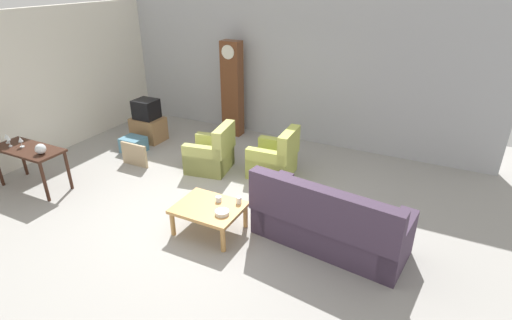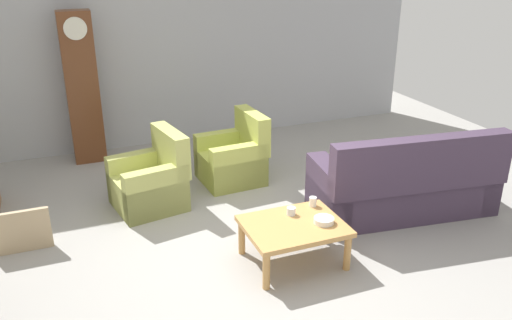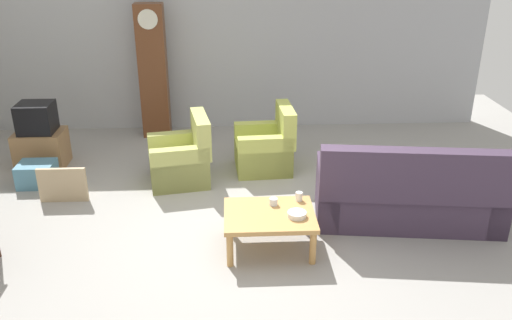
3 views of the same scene
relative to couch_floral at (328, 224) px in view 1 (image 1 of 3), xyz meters
name	(u,v)px [view 1 (image 1 of 3)]	position (x,y,z in m)	size (l,w,h in m)	color
ground_plane	(207,213)	(-1.95, -0.08, -0.35)	(10.40, 10.40, 0.00)	#999691
garage_door_wall	(295,68)	(-1.95, 3.52, 1.25)	(8.40, 0.16, 3.20)	#ADAFB5
pegboard_wall_left	(33,87)	(-6.15, 0.32, 1.09)	(0.12, 6.40, 2.88)	silver
couch_floral	(328,224)	(0.00, 0.00, 0.00)	(2.19, 1.13, 1.04)	#423347
armchair_olive_near	(211,155)	(-2.70, 1.27, -0.05)	(0.91, 0.89, 0.92)	tan
armchair_olive_far	(275,160)	(-1.54, 1.62, -0.05)	(0.84, 0.81, 0.92)	#B9C356
coffee_table_wood	(209,210)	(-1.64, -0.45, 0.01)	(0.96, 0.76, 0.42)	tan
console_table_dark	(29,154)	(-5.12, -0.72, 0.29)	(1.30, 0.56, 0.75)	#381E14
grandfather_clock	(232,89)	(-3.26, 3.08, 0.72)	(0.44, 0.30, 2.14)	brown
tv_stand_cabinet	(149,129)	(-4.77, 1.89, -0.09)	(0.68, 0.52, 0.52)	#997047
tv_crt	(146,109)	(-4.77, 1.89, 0.38)	(0.48, 0.44, 0.42)	black
framed_picture_leaning	(134,155)	(-4.16, 0.74, -0.12)	(0.60, 0.05, 0.45)	tan
storage_box_blue	(134,145)	(-4.64, 1.24, -0.20)	(0.47, 0.40, 0.31)	teal
glass_dome_cloche	(41,149)	(-4.70, -0.77, 0.49)	(0.17, 0.17, 0.17)	silver
cup_white_porcelain	(239,200)	(-1.30, -0.18, 0.12)	(0.08, 0.08, 0.10)	white
cup_blue_rimmed	(219,199)	(-1.59, -0.27, 0.11)	(0.09, 0.09, 0.08)	silver
bowl_white_stacked	(222,212)	(-1.36, -0.54, 0.10)	(0.20, 0.20, 0.05)	white
wine_glass_tall	(6,137)	(-5.63, -0.73, 0.51)	(0.08, 0.08, 0.17)	silver
wine_glass_mid	(8,139)	(-5.43, -0.81, 0.54)	(0.06, 0.06, 0.22)	silver
wine_glass_short	(21,140)	(-5.23, -0.74, 0.53)	(0.08, 0.08, 0.19)	silver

